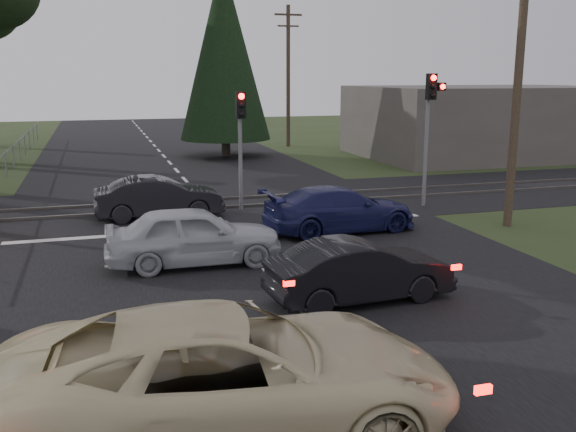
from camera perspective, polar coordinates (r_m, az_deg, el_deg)
name	(u,v)px	position (r m, az deg, el deg)	size (l,w,h in m)	color
ground	(314,325)	(12.39, 2.34, -9.64)	(120.00, 120.00, 0.00)	#293719
road	(217,216)	(21.68, -6.29, -0.01)	(14.00, 100.00, 0.01)	black
rail_corridor	(207,205)	(23.61, -7.18, 0.99)	(120.00, 8.00, 0.01)	black
stop_line	(228,228)	(19.96, -5.35, -1.06)	(13.00, 0.35, 0.00)	silver
rail_near	(211,208)	(22.83, -6.85, 0.72)	(120.00, 0.12, 0.10)	#59544C
rail_far	(204,200)	(24.38, -7.50, 1.45)	(120.00, 0.12, 0.10)	#59544C
traffic_signal_right	(430,114)	(23.30, 12.55, 8.86)	(0.68, 0.48, 4.70)	slate
traffic_signal_center	(241,130)	(22.12, -4.22, 7.62)	(0.32, 0.48, 4.10)	slate
utility_pole_near	(519,72)	(20.84, 19.82, 11.92)	(1.80, 0.26, 9.00)	#4C3D2D
utility_pole_mid	(288,74)	(42.64, 0.02, 12.54)	(1.80, 0.26, 9.00)	#4C3D2D
utility_pole_far	(217,74)	(66.97, -6.30, 12.44)	(1.80, 0.26, 9.00)	#4C3D2D
conifer_tree	(224,51)	(37.58, -5.72, 14.43)	(5.20, 5.20, 11.00)	#473D33
fence_left	(11,173)	(33.90, -23.41, 3.53)	(0.10, 36.00, 1.20)	slate
building_right	(483,121)	(39.49, 16.97, 8.06)	(14.00, 10.00, 4.00)	#59514C
cream_coupe	(227,374)	(8.64, -5.47, -13.84)	(2.79, 6.05, 1.68)	beige
dark_hatchback	(360,271)	(13.51, 6.41, -4.90)	(1.37, 3.93, 1.29)	black
silver_car	(194,236)	(16.12, -8.37, -1.75)	(1.75, 4.35, 1.48)	#B0B3B8
blue_sedan	(340,209)	(19.41, 4.61, 0.60)	(1.92, 4.71, 1.37)	#191B4B
dark_car_far	(159,198)	(21.62, -11.40, 1.62)	(1.45, 4.16, 1.37)	black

